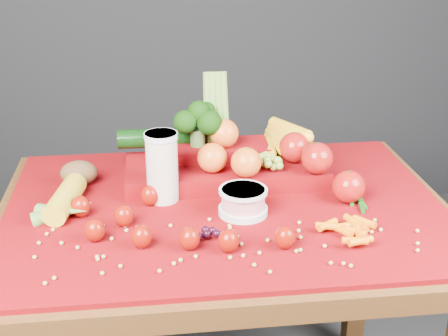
{
  "coord_description": "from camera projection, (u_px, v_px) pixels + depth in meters",
  "views": [
    {
      "loc": [
        -0.17,
        -1.34,
        1.44
      ],
      "look_at": [
        0.0,
        0.02,
        0.85
      ],
      "focal_mm": 50.0,
      "sensor_mm": 36.0,
      "label": 1
    }
  ],
  "objects": [
    {
      "name": "red_cloth",
      "position": [
        225.0,
        207.0,
        1.51
      ],
      "size": [
        1.05,
        0.75,
        0.01
      ],
      "primitive_type": "cube",
      "color": "#6E0503",
      "rests_on": "table"
    },
    {
      "name": "milk_glass",
      "position": [
        162.0,
        164.0,
        1.5
      ],
      "size": [
        0.08,
        0.08,
        0.17
      ],
      "rotation": [
        0.0,
        0.0,
        0.22
      ],
      "color": "beige",
      "rests_on": "red_cloth"
    },
    {
      "name": "baby_carrot_pile",
      "position": [
        350.0,
        231.0,
        1.36
      ],
      "size": [
        0.18,
        0.17,
        0.03
      ],
      "primitive_type": null,
      "color": "orange",
      "rests_on": "red_cloth"
    },
    {
      "name": "dark_grape_cluster",
      "position": [
        209.0,
        235.0,
        1.35
      ],
      "size": [
        0.06,
        0.05,
        0.03
      ],
      "primitive_type": null,
      "color": "black",
      "rests_on": "red_cloth"
    },
    {
      "name": "produce_mound",
      "position": [
        236.0,
        157.0,
        1.63
      ],
      "size": [
        0.6,
        0.36,
        0.27
      ],
      "color": "#6E0503",
      "rests_on": "red_cloth"
    },
    {
      "name": "strawberry_scatter",
      "position": [
        160.0,
        223.0,
        1.36
      ],
      "size": [
        0.48,
        0.28,
        0.06
      ],
      "color": "maroon",
      "rests_on": "red_cloth"
    },
    {
      "name": "green_bean_pile",
      "position": [
        358.0,
        197.0,
        1.54
      ],
      "size": [
        0.14,
        0.12,
        0.01
      ],
      "primitive_type": null,
      "color": "#154F12",
      "rests_on": "red_cloth"
    },
    {
      "name": "potato",
      "position": [
        79.0,
        173.0,
        1.61
      ],
      "size": [
        0.1,
        0.07,
        0.06
      ],
      "primitive_type": "ellipsoid",
      "color": "#523D1F",
      "rests_on": "red_cloth"
    },
    {
      "name": "corn_ear",
      "position": [
        64.0,
        208.0,
        1.45
      ],
      "size": [
        0.21,
        0.25,
        0.06
      ],
      "rotation": [
        0.0,
        0.0,
        1.39
      ],
      "color": "gold",
      "rests_on": "red_cloth"
    },
    {
      "name": "soybean_scatter",
      "position": [
        237.0,
        244.0,
        1.33
      ],
      "size": [
        0.84,
        0.24,
        0.01
      ],
      "primitive_type": null,
      "color": "tan",
      "rests_on": "red_cloth"
    },
    {
      "name": "yogurt_bowl",
      "position": [
        243.0,
        200.0,
        1.45
      ],
      "size": [
        0.12,
        0.12,
        0.06
      ],
      "rotation": [
        0.0,
        0.0,
        -0.13
      ],
      "color": "silver",
      "rests_on": "red_cloth"
    },
    {
      "name": "table",
      "position": [
        225.0,
        243.0,
        1.55
      ],
      "size": [
        1.1,
        0.8,
        0.75
      ],
      "color": "#3D200D",
      "rests_on": "ground"
    }
  ]
}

